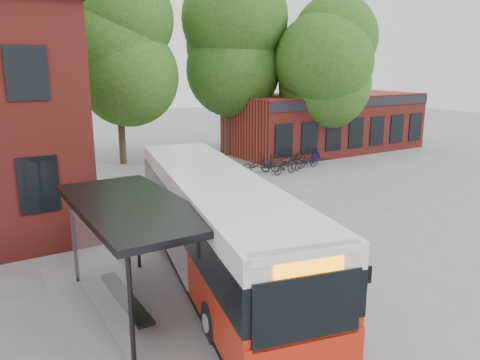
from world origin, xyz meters
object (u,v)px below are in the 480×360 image
city_bus (216,226)px  bicycle_2 (286,163)px  bicycle_3 (274,160)px  bicycle_7 (315,156)px  bicycle_0 (257,165)px  bicycle_5 (308,161)px  bus_shelter (135,259)px  bicycle_1 (285,166)px  bicycle_4 (294,159)px

city_bus → bicycle_2: (10.01, 9.80, -0.99)m
bicycle_3 → bicycle_7: 3.03m
bicycle_0 → bicycle_2: bicycle_2 is taller
bicycle_3 → bicycle_7: size_ratio=0.98×
bicycle_3 → bicycle_7: bearing=-113.1°
city_bus → bicycle_0: size_ratio=6.47×
bicycle_5 → bicycle_7: (1.31, 0.86, 0.01)m
bus_shelter → bicycle_2: 16.75m
bicycle_0 → bicycle_7: size_ratio=1.18×
bus_shelter → city_bus: city_bus is taller
bicycle_2 → bicycle_5: bicycle_2 is taller
bicycle_5 → bus_shelter: bearing=130.4°
city_bus → bicycle_1: bearing=56.7°
city_bus → bicycle_1: city_bus is taller
bicycle_7 → bicycle_3: bearing=61.5°
bicycle_1 → bicycle_2: size_ratio=0.89×
bicycle_3 → city_bus: bearing=119.1°
bicycle_4 → bus_shelter: bearing=114.4°
city_bus → bicycle_3: bearing=60.3°
bicycle_0 → bicycle_7: bearing=-78.3°
bicycle_1 → bicycle_4: 2.46m
bicycle_1 → bicycle_5: size_ratio=1.13×
bicycle_0 → bicycle_1: 1.64m
bicycle_2 → bicycle_3: (-0.04, 1.17, -0.04)m
city_bus → bicycle_4: 15.76m
bicycle_0 → bicycle_7: bicycle_0 is taller
city_bus → bicycle_0: city_bus is taller
bicycle_2 → bicycle_1: bearing=155.9°
bicycle_5 → bicycle_3: bearing=61.0°
bicycle_4 → bicycle_7: bicycle_7 is taller
bicycle_0 → bicycle_4: size_ratio=1.08×
bicycle_0 → bicycle_5: bicycle_0 is taller
bicycle_4 → bicycle_7: (1.60, -0.10, 0.02)m
bicycle_0 → bicycle_1: bearing=-126.8°
bicycle_1 → bicycle_7: (3.48, 1.49, -0.04)m
bus_shelter → bicycle_1: (12.30, 10.22, -0.95)m
bus_shelter → bicycle_0: size_ratio=3.87×
bicycle_1 → bicycle_2: (0.49, 0.55, -0.01)m
bicycle_2 → bicycle_4: (1.38, 1.04, -0.05)m
city_bus → bicycle_0: (8.34, 10.38, -1.01)m
bicycle_1 → bicycle_7: bearing=-70.4°
bicycle_2 → bicycle_3: bicycle_2 is taller
bus_shelter → bicycle_7: (15.78, 11.71, -0.99)m
bus_shelter → bicycle_7: 19.67m
bicycle_1 → bicycle_3: (0.45, 1.73, -0.05)m
city_bus → bicycle_4: size_ratio=6.96×
bus_shelter → bicycle_7: bearing=36.6°
city_bus → bicycle_7: (12.99, 10.74, -1.02)m
city_bus → bicycle_3: 14.86m
bicycle_0 → bicycle_2: bearing=-102.1°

